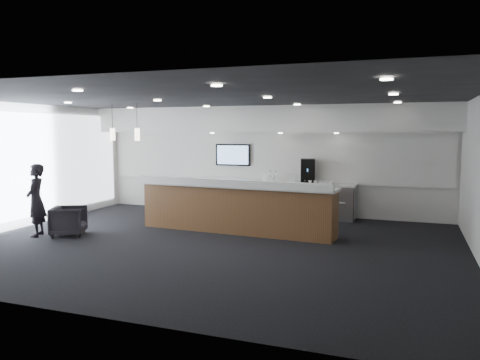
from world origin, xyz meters
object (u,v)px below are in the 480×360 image
(service_counter, at_px, (236,207))
(armchair, at_px, (69,221))
(lounge_guest, at_px, (36,200))
(coffee_machine, at_px, (308,171))

(service_counter, relative_size, armchair, 6.57)
(service_counter, xyz_separation_m, lounge_guest, (-4.02, -1.90, 0.23))
(armchair, xyz_separation_m, lounge_guest, (-0.61, -0.30, 0.48))
(coffee_machine, bearing_deg, lounge_guest, -154.55)
(coffee_machine, relative_size, armchair, 0.90)
(service_counter, bearing_deg, coffee_machine, 67.91)
(coffee_machine, bearing_deg, service_counter, -130.11)
(service_counter, xyz_separation_m, coffee_machine, (1.16, 2.40, 0.69))
(service_counter, relative_size, lounge_guest, 2.93)
(armchair, height_order, lounge_guest, lounge_guest)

